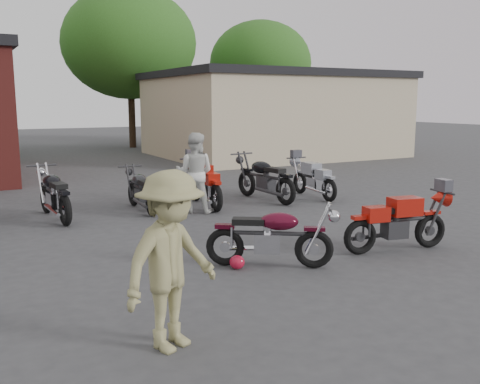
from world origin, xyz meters
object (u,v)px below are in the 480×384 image
person_tan (171,261)px  row_bike_2 (54,191)px  helmet (237,262)px  row_bike_5 (264,176)px  row_bike_3 (141,188)px  row_bike_4 (205,181)px  person_light (195,173)px  vintage_motorcycle (272,232)px  sportbike (398,219)px  row_bike_6 (313,177)px

person_tan → row_bike_2: 6.87m
helmet → row_bike_5: size_ratio=0.11×
row_bike_3 → row_bike_4: (1.51, -0.19, 0.06)m
person_light → row_bike_3: person_light is taller
vintage_motorcycle → person_light: person_light is taller
row_bike_2 → row_bike_3: size_ratio=1.13×
person_light → person_tan: bearing=101.1°
vintage_motorcycle → row_bike_5: (2.76, 4.79, 0.09)m
sportbike → helmet: 2.90m
person_tan → row_bike_3: (1.91, 6.83, -0.38)m
vintage_motorcycle → row_bike_4: 4.96m
vintage_motorcycle → row_bike_3: bearing=128.6°
row_bike_5 → vintage_motorcycle: bearing=142.6°
row_bike_2 → row_bike_4: 3.42m
row_bike_4 → row_bike_5: row_bike_5 is taller
sportbike → helmet: size_ratio=8.13×
person_tan → helmet: bearing=24.1°
row_bike_3 → row_bike_6: size_ratio=0.98×
sportbike → row_bike_2: size_ratio=0.91×
sportbike → row_bike_4: size_ratio=0.91×
row_bike_6 → helmet: bearing=136.1°
sportbike → row_bike_3: size_ratio=1.02×
vintage_motorcycle → row_bike_3: (-0.39, 5.02, -0.01)m
vintage_motorcycle → person_tan: 2.95m
helmet → sportbike: bearing=-8.2°
sportbike → row_bike_3: 5.94m
vintage_motorcycle → person_light: bearing=115.9°
sportbike → person_light: 4.84m
helmet → row_bike_5: 5.69m
sportbike → vintage_motorcycle: bearing=-176.0°
row_bike_5 → row_bike_6: size_ratio=1.15×
helmet → row_bike_2: (-1.79, 4.89, 0.49)m
person_light → row_bike_6: person_light is taller
sportbike → row_bike_3: bearing=127.5°
helmet → row_bike_6: 6.37m
row_bike_3 → row_bike_4: 1.52m
vintage_motorcycle → row_bike_6: 6.11m
sportbike → person_light: (-1.71, 4.52, 0.36)m
row_bike_6 → row_bike_2: bearing=87.9°
row_bike_6 → row_bike_4: bearing=86.9°
row_bike_4 → row_bike_5: (1.64, -0.04, 0.03)m
vintage_motorcycle → person_tan: bearing=-107.8°
helmet → person_light: person_light is taller
row_bike_6 → row_bike_5: bearing=81.8°
row_bike_2 → row_bike_4: (3.41, -0.22, -0.00)m
helmet → person_light: size_ratio=0.13×
person_tan → row_bike_6: person_tan is taller
row_bike_3 → person_tan: bearing=164.7°
helmet → row_bike_3: (0.11, 4.86, 0.43)m
row_bike_3 → vintage_motorcycle: bearing=-175.1°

